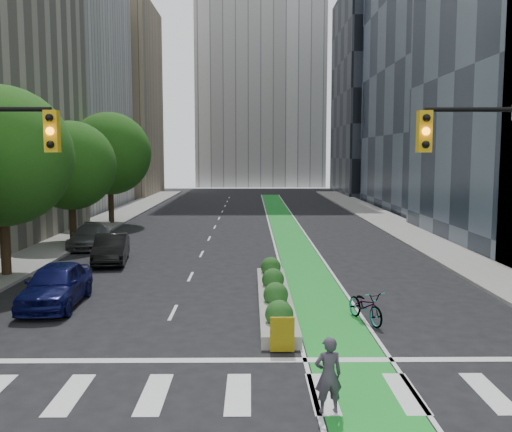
{
  "coord_description": "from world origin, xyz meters",
  "views": [
    {
      "loc": [
        0.3,
        -14.02,
        5.69
      ],
      "look_at": [
        0.53,
        10.55,
        3.0
      ],
      "focal_mm": 40.0,
      "sensor_mm": 36.0,
      "label": 1
    }
  ],
  "objects_px": {
    "bicycle": "(366,306)",
    "parked_car_left_mid": "(111,249)",
    "parked_car_left_near": "(56,285)",
    "parked_car_left_far": "(89,236)",
    "cyclist": "(328,375)",
    "median_planter": "(275,295)"
  },
  "relations": [
    {
      "from": "parked_car_left_mid",
      "to": "parked_car_left_far",
      "type": "height_order",
      "value": "parked_car_left_mid"
    },
    {
      "from": "parked_car_left_near",
      "to": "parked_car_left_far",
      "type": "xyz_separation_m",
      "value": [
        -2.5,
        13.35,
        -0.12
      ]
    },
    {
      "from": "median_planter",
      "to": "cyclist",
      "type": "xyz_separation_m",
      "value": [
        0.8,
        -9.04,
        0.49
      ]
    },
    {
      "from": "parked_car_left_near",
      "to": "parked_car_left_far",
      "type": "height_order",
      "value": "parked_car_left_near"
    },
    {
      "from": "bicycle",
      "to": "parked_car_left_mid",
      "type": "xyz_separation_m",
      "value": [
        -11.2,
        10.65,
        0.19
      ]
    },
    {
      "from": "cyclist",
      "to": "parked_car_left_far",
      "type": "distance_m",
      "value": 25.1
    },
    {
      "from": "median_planter",
      "to": "parked_car_left_mid",
      "type": "relative_size",
      "value": 2.26
    },
    {
      "from": "cyclist",
      "to": "parked_car_left_near",
      "type": "height_order",
      "value": "cyclist"
    },
    {
      "from": "parked_car_left_far",
      "to": "bicycle",
      "type": "bearing_deg",
      "value": -51.09
    },
    {
      "from": "median_planter",
      "to": "parked_car_left_near",
      "type": "distance_m",
      "value": 8.21
    },
    {
      "from": "median_planter",
      "to": "parked_car_left_near",
      "type": "bearing_deg",
      "value": -179.46
    },
    {
      "from": "bicycle",
      "to": "parked_car_left_near",
      "type": "xyz_separation_m",
      "value": [
        -11.2,
        2.15,
        0.25
      ]
    },
    {
      "from": "parked_car_left_mid",
      "to": "median_planter",
      "type": "bearing_deg",
      "value": -53.64
    },
    {
      "from": "cyclist",
      "to": "parked_car_left_mid",
      "type": "distance_m",
      "value": 19.64
    },
    {
      "from": "parked_car_left_mid",
      "to": "bicycle",
      "type": "bearing_deg",
      "value": -51.44
    },
    {
      "from": "cyclist",
      "to": "median_planter",
      "type": "bearing_deg",
      "value": -94.82
    },
    {
      "from": "median_planter",
      "to": "parked_car_left_near",
      "type": "relative_size",
      "value": 2.16
    },
    {
      "from": "bicycle",
      "to": "parked_car_left_near",
      "type": "relative_size",
      "value": 0.45
    },
    {
      "from": "parked_car_left_far",
      "to": "parked_car_left_mid",
      "type": "bearing_deg",
      "value": -65.31
    },
    {
      "from": "cyclist",
      "to": "parked_car_left_far",
      "type": "xyz_separation_m",
      "value": [
        -11.5,
        22.31,
        -0.17
      ]
    },
    {
      "from": "parked_car_left_near",
      "to": "parked_car_left_far",
      "type": "distance_m",
      "value": 13.59
    },
    {
      "from": "parked_car_left_mid",
      "to": "parked_car_left_far",
      "type": "relative_size",
      "value": 0.96
    }
  ]
}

